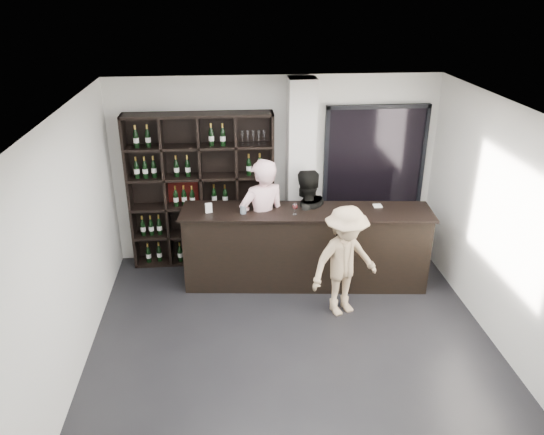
{
  "coord_description": "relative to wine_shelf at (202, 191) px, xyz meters",
  "views": [
    {
      "loc": [
        -0.72,
        -5.05,
        4.14
      ],
      "look_at": [
        -0.2,
        1.1,
        1.38
      ],
      "focal_mm": 35.0,
      "sensor_mm": 36.0,
      "label": 1
    }
  ],
  "objects": [
    {
      "name": "glass_panel",
      "position": [
        2.7,
        0.12,
        0.2
      ],
      "size": [
        1.6,
        0.08,
        2.1
      ],
      "color": "black",
      "rests_on": "floor"
    },
    {
      "name": "floor",
      "position": [
        1.15,
        -2.57,
        -1.2
      ],
      "size": [
        5.0,
        5.5,
        0.01
      ],
      "primitive_type": "cube",
      "color": "black",
      "rests_on": "ground"
    },
    {
      "name": "wine_glass",
      "position": [
        1.32,
        -0.93,
        0.07
      ],
      "size": [
        0.1,
        0.1,
        0.19
      ],
      "primitive_type": null,
      "rotation": [
        0.0,
        0.0,
        0.32
      ],
      "color": "white",
      "rests_on": "tasting_counter"
    },
    {
      "name": "customer",
      "position": [
        1.9,
        -1.62,
        -0.43
      ],
      "size": [
        1.14,
        0.92,
        1.55
      ],
      "primitive_type": "imported",
      "rotation": [
        0.0,
        0.0,
        0.4
      ],
      "color": "tan",
      "rests_on": "floor"
    },
    {
      "name": "taster_black",
      "position": [
        1.52,
        -0.53,
        -0.36
      ],
      "size": [
        0.99,
        0.89,
        1.68
      ],
      "primitive_type": "imported",
      "rotation": [
        0.0,
        0.0,
        3.51
      ],
      "color": "black",
      "rests_on": "floor"
    },
    {
      "name": "taster_pink",
      "position": [
        0.88,
        -0.72,
        -0.24
      ],
      "size": [
        0.82,
        0.68,
        1.92
      ],
      "primitive_type": "imported",
      "rotation": [
        0.0,
        0.0,
        3.5
      ],
      "color": "#FFC5CA",
      "rests_on": "floor"
    },
    {
      "name": "structural_column",
      "position": [
        1.5,
        -0.1,
        0.25
      ],
      "size": [
        0.4,
        0.4,
        2.9
      ],
      "primitive_type": "cube",
      "color": "silver",
      "rests_on": "floor"
    },
    {
      "name": "wine_shelf",
      "position": [
        0.0,
        0.0,
        0.0
      ],
      "size": [
        2.2,
        0.35,
        2.4
      ],
      "primitive_type": null,
      "color": "black",
      "rests_on": "floor"
    },
    {
      "name": "napkin_stack",
      "position": [
        2.54,
        -0.75,
        -0.02
      ],
      "size": [
        0.11,
        0.11,
        0.02
      ],
      "primitive_type": "cube",
      "rotation": [
        0.0,
        0.0,
        0.0
      ],
      "color": "white",
      "rests_on": "tasting_counter"
    },
    {
      "name": "card_stand",
      "position": [
        0.12,
        -0.77,
        0.04
      ],
      "size": [
        0.1,
        0.07,
        0.14
      ],
      "primitive_type": "cube",
      "rotation": [
        0.0,
        0.0,
        0.3
      ],
      "color": "white",
      "rests_on": "tasting_counter"
    },
    {
      "name": "spit_cup",
      "position": [
        0.6,
        -0.84,
        0.03
      ],
      "size": [
        0.1,
        0.1,
        0.12
      ],
      "primitive_type": "cylinder",
      "rotation": [
        0.0,
        0.0,
        0.2
      ],
      "color": "silver",
      "rests_on": "tasting_counter"
    },
    {
      "name": "tasting_counter",
      "position": [
        1.5,
        -0.82,
        -0.61
      ],
      "size": [
        3.55,
        0.73,
        1.17
      ],
      "rotation": [
        0.0,
        0.0,
        -0.09
      ],
      "color": "black",
      "rests_on": "floor"
    }
  ]
}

